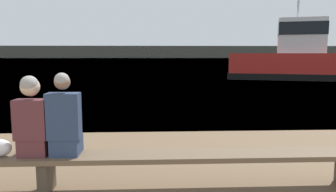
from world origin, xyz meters
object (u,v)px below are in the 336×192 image
(person_right, at_px, (64,121))
(shopping_bag, at_px, (0,148))
(tugboat_red, at_px, (295,60))
(person_left, at_px, (32,120))
(bench_main, at_px, (46,161))

(person_right, distance_m, shopping_bag, 0.85)
(tugboat_red, bearing_deg, shopping_bag, 165.76)
(person_left, relative_size, shopping_bag, 3.47)
(person_left, xyz_separation_m, tugboat_red, (11.21, 18.04, 0.38))
(bench_main, height_order, tugboat_red, tugboat_red)
(person_right, height_order, tugboat_red, tugboat_red)
(person_left, distance_m, person_right, 0.38)
(person_left, bearing_deg, person_right, 0.25)
(person_right, relative_size, shopping_bag, 3.58)
(person_right, xyz_separation_m, tugboat_red, (10.83, 18.04, 0.39))
(shopping_bag, distance_m, tugboat_red, 21.48)
(tugboat_red, bearing_deg, bench_main, 166.98)
(bench_main, relative_size, person_right, 8.09)
(person_left, distance_m, shopping_bag, 0.53)
(bench_main, xyz_separation_m, tugboat_red, (11.07, 18.05, 0.91))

